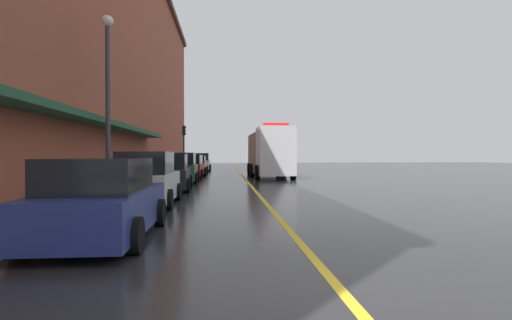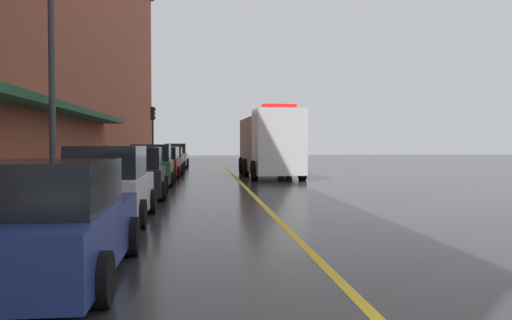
% 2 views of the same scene
% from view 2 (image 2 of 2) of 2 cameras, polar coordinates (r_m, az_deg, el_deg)
% --- Properties ---
extents(ground_plane, '(112.00, 112.00, 0.00)m').
position_cam_2_polar(ground_plane, '(28.39, -2.24, -1.93)').
color(ground_plane, '#232326').
extents(sidewalk_left, '(2.40, 70.00, 0.15)m').
position_cam_2_polar(sidewalk_left, '(28.66, -14.72, -1.80)').
color(sidewalk_left, '#ADA8A0').
rests_on(sidewalk_left, ground).
extents(lane_center_stripe, '(0.16, 70.00, 0.01)m').
position_cam_2_polar(lane_center_stripe, '(28.39, -2.24, -1.92)').
color(lane_center_stripe, gold).
rests_on(lane_center_stripe, ground).
extents(parked_car_0, '(2.09, 4.42, 1.61)m').
position_cam_2_polar(parked_car_0, '(7.59, -21.75, -6.50)').
color(parked_car_0, navy).
rests_on(parked_car_0, ground).
extents(parked_car_1, '(1.97, 4.12, 1.79)m').
position_cam_2_polar(parked_car_1, '(12.86, -15.73, -2.77)').
color(parked_car_1, silver).
rests_on(parked_car_1, ground).
extents(parked_car_2, '(2.12, 4.59, 1.72)m').
position_cam_2_polar(parked_car_2, '(18.41, -12.79, -1.47)').
color(parked_car_2, black).
rests_on(parked_car_2, ground).
extents(parked_car_3, '(2.09, 4.17, 1.81)m').
position_cam_2_polar(parked_car_3, '(23.72, -11.30, -0.66)').
color(parked_car_3, '#2D5133').
rests_on(parked_car_3, ground).
extents(parked_car_4, '(2.22, 4.89, 1.67)m').
position_cam_2_polar(parked_car_4, '(29.29, -10.20, -0.30)').
color(parked_car_4, maroon).
rests_on(parked_car_4, ground).
extents(parked_car_5, '(2.01, 4.86, 1.60)m').
position_cam_2_polar(parked_car_5, '(35.33, -9.39, 0.01)').
color(parked_car_5, '#A5844C').
rests_on(parked_car_5, ground).
extents(parked_car_6, '(1.97, 4.88, 1.86)m').
position_cam_2_polar(parked_car_6, '(41.77, -8.73, 0.43)').
color(parked_car_6, silver).
rests_on(parked_car_6, ground).
extents(box_truck, '(2.93, 8.71, 3.81)m').
position_cam_2_polar(box_truck, '(29.09, 1.44, 1.74)').
color(box_truck, silver).
rests_on(box_truck, ground).
extents(parking_meter_0, '(0.14, 0.18, 1.33)m').
position_cam_2_polar(parking_meter_0, '(26.10, -13.70, 0.03)').
color(parking_meter_0, '#4C4C51').
rests_on(parking_meter_0, sidewalk_left).
extents(parking_meter_1, '(0.14, 0.18, 1.33)m').
position_cam_2_polar(parking_meter_1, '(19.64, -16.28, -0.55)').
color(parking_meter_1, '#4C4C51').
rests_on(parking_meter_1, sidewalk_left).
extents(parking_meter_2, '(0.14, 0.18, 1.33)m').
position_cam_2_polar(parking_meter_2, '(18.96, -16.65, -0.64)').
color(parking_meter_2, '#4C4C51').
rests_on(parking_meter_2, sidewalk_left).
extents(parking_meter_3, '(0.14, 0.18, 1.33)m').
position_cam_2_polar(parking_meter_3, '(42.48, -10.70, 0.71)').
color(parking_meter_3, '#4C4C51').
rests_on(parking_meter_3, sidewalk_left).
extents(street_lamp_left, '(0.44, 0.44, 6.94)m').
position_cam_2_polar(street_lamp_left, '(15.77, -21.44, 11.02)').
color(street_lamp_left, '#33383D').
rests_on(street_lamp_left, sidewalk_left).
extents(traffic_light_near, '(0.38, 0.36, 4.30)m').
position_cam_2_polar(traffic_light_near, '(37.89, -11.20, 3.75)').
color(traffic_light_near, '#232326').
rests_on(traffic_light_near, sidewalk_left).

